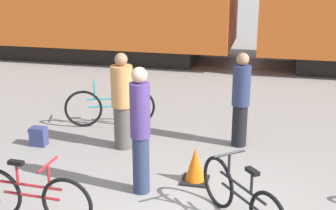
{
  "coord_description": "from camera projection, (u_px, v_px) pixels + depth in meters",
  "views": [
    {
      "loc": [
        0.88,
        -4.87,
        3.28
      ],
      "look_at": [
        -0.63,
        1.66,
        1.1
      ],
      "focal_mm": 50.0,
      "sensor_mm": 36.0,
      "label": 1
    }
  ],
  "objects": [
    {
      "name": "backpack",
      "position": [
        39.0,
        136.0,
        8.33
      ],
      "size": [
        0.28,
        0.2,
        0.34
      ],
      "color": "navy",
      "rests_on": "ground_plane"
    },
    {
      "name": "bicycle_maroon",
      "position": [
        32.0,
        196.0,
        5.88
      ],
      "size": [
        1.67,
        0.46,
        0.86
      ],
      "color": "black",
      "rests_on": "ground_plane"
    },
    {
      "name": "traffic_cone",
      "position": [
        195.0,
        166.0,
        6.99
      ],
      "size": [
        0.4,
        0.4,
        0.55
      ],
      "color": "black",
      "rests_on": "ground_plane"
    },
    {
      "name": "bicycle_teal",
      "position": [
        110.0,
        107.0,
        9.22
      ],
      "size": [
        1.71,
        0.62,
        0.93
      ],
      "color": "black",
      "rests_on": "ground_plane"
    },
    {
      "name": "rail_near",
      "position": [
        243.0,
        69.0,
        13.82
      ],
      "size": [
        69.67,
        0.07,
        0.01
      ],
      "primitive_type": "cube",
      "color": "#4C4238",
      "rests_on": "ground_plane"
    },
    {
      "name": "person_in_tan",
      "position": [
        122.0,
        102.0,
        8.04
      ],
      "size": [
        0.38,
        0.38,
        1.7
      ],
      "rotation": [
        0.0,
        0.0,
        3.35
      ],
      "color": "#514C47",
      "rests_on": "ground_plane"
    },
    {
      "name": "person_in_navy",
      "position": [
        241.0,
        100.0,
        8.13
      ],
      "size": [
        0.31,
        0.31,
        1.68
      ],
      "rotation": [
        0.0,
        0.0,
        0.24
      ],
      "color": "black",
      "rests_on": "ground_plane"
    },
    {
      "name": "rail_far",
      "position": [
        246.0,
        59.0,
        15.15
      ],
      "size": [
        69.67,
        0.07,
        0.01
      ],
      "primitive_type": "cube",
      "color": "#4C4238",
      "rests_on": "ground_plane"
    },
    {
      "name": "bicycle_black",
      "position": [
        241.0,
        199.0,
        5.81
      ],
      "size": [
        1.18,
        1.41,
        0.88
      ],
      "color": "black",
      "rests_on": "ground_plane"
    },
    {
      "name": "person_in_purple",
      "position": [
        140.0,
        130.0,
        6.47
      ],
      "size": [
        0.28,
        0.28,
        1.84
      ],
      "rotation": [
        0.0,
        0.0,
        3.79
      ],
      "color": "#283351",
      "rests_on": "ground_plane"
    }
  ]
}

